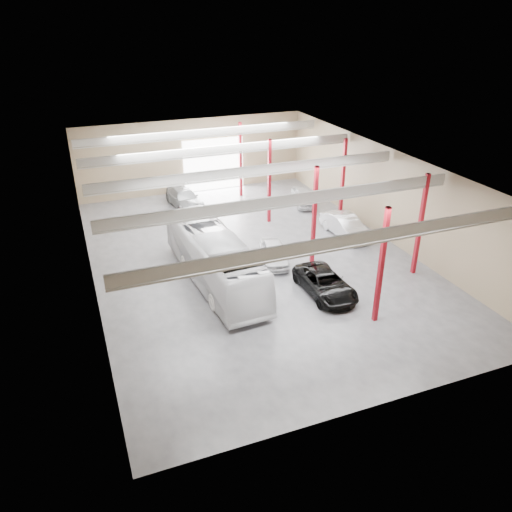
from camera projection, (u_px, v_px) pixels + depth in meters
depot_shell at (251, 191)px, 34.30m from camera, size 22.12×32.12×7.06m
coach_bus at (214, 258)px, 32.31m from camera, size 3.63×12.55×3.45m
black_sedan at (325, 284)px, 31.28m from camera, size 2.49×5.34×1.48m
car_row_a at (274, 253)px, 35.20m from camera, size 2.77×4.63×1.48m
car_row_b at (209, 231)px, 38.45m from camera, size 3.40×5.43×1.69m
car_row_c at (184, 198)px, 45.08m from camera, size 2.82×5.79×1.62m
car_right_near at (345, 226)px, 39.31m from camera, size 2.00×5.16×1.67m
car_right_far at (304, 197)px, 45.57m from camera, size 2.64×4.61×1.48m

